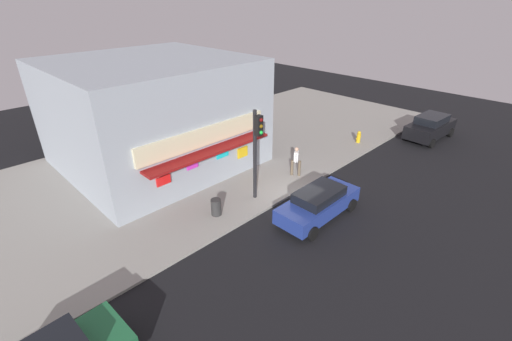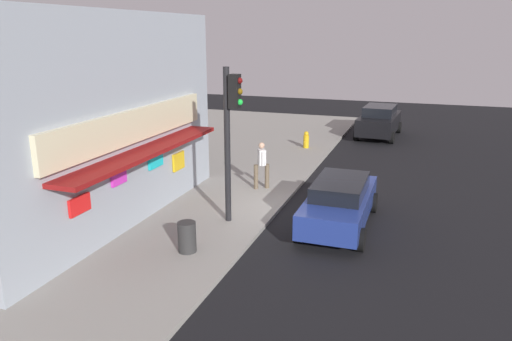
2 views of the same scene
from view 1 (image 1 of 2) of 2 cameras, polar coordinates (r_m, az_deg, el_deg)
The scene contains 9 objects.
ground_plane at distance 18.14m, azimuth 5.67°, elevation -4.34°, with size 55.63×55.63×0.00m, color black.
sidewalk at distance 22.59m, azimuth -8.00°, elevation 2.36°, with size 37.09×13.93×0.12m, color gray.
corner_building at distance 21.43m, azimuth -16.48°, elevation 9.06°, with size 10.10×10.67×6.10m.
traffic_light at distance 16.39m, azimuth 0.09°, elevation 4.34°, with size 0.32×0.58×4.59m.
fire_hydrant at distance 25.19m, azimuth 16.45°, elevation 5.29°, with size 0.52×0.28×0.82m.
trash_can at distance 16.39m, azimuth -6.55°, elevation -5.97°, with size 0.48×0.48×0.81m, color #2D2D2D.
pedestrian at distance 19.61m, azimuth 6.59°, elevation 1.68°, with size 0.49×0.57×1.72m.
parked_car_blue at distance 16.40m, azimuth 10.19°, elevation -5.23°, with size 4.45×1.93×1.46m.
parked_car_black at distance 27.93m, azimuth 26.63°, elevation 6.43°, with size 4.50×2.29×1.73m.
Camera 1 is at (-12.15, -9.60, 9.45)m, focal length 24.43 mm.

